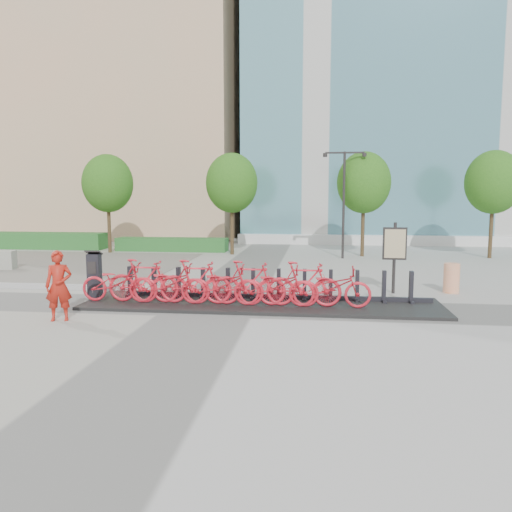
# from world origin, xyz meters

# --- Properties ---
(ground) EXTENTS (120.00, 120.00, 0.00)m
(ground) POSITION_xyz_m (0.00, 0.00, 0.00)
(ground) COLOR #A6A6A6
(tan_building) EXTENTS (26.00, 16.00, 30.00)m
(tan_building) POSITION_xyz_m (-16.00, 26.00, 15.00)
(tan_building) COLOR tan
(tan_building) RESTS_ON ground
(glass_building) EXTENTS (32.00, 16.00, 24.00)m
(glass_building) POSITION_xyz_m (14.00, 26.00, 12.00)
(glass_building) COLOR #375E78
(glass_building) RESTS_ON ground
(gravel_patch) EXTENTS (14.00, 14.00, 0.00)m
(gravel_patch) POSITION_xyz_m (-10.00, 7.00, 0.01)
(gravel_patch) COLOR slate
(gravel_patch) RESTS_ON ground
(hedge_a) EXTENTS (10.00, 1.40, 0.90)m
(hedge_a) POSITION_xyz_m (-14.00, 13.50, 0.45)
(hedge_a) COLOR #206723
(hedge_a) RESTS_ON ground
(hedge_b) EXTENTS (6.00, 1.20, 0.70)m
(hedge_b) POSITION_xyz_m (-5.00, 13.20, 0.35)
(hedge_b) COLOR #206723
(hedge_b) RESTS_ON ground
(tree_0) EXTENTS (2.60, 2.60, 5.10)m
(tree_0) POSITION_xyz_m (-8.00, 12.00, 3.59)
(tree_0) COLOR brown
(tree_0) RESTS_ON ground
(tree_1) EXTENTS (2.60, 2.60, 5.10)m
(tree_1) POSITION_xyz_m (-1.50, 12.00, 3.59)
(tree_1) COLOR brown
(tree_1) RESTS_ON ground
(tree_2) EXTENTS (2.60, 2.60, 5.10)m
(tree_2) POSITION_xyz_m (5.00, 12.00, 3.59)
(tree_2) COLOR brown
(tree_2) RESTS_ON ground
(tree_3) EXTENTS (2.60, 2.60, 5.10)m
(tree_3) POSITION_xyz_m (11.00, 12.00, 3.59)
(tree_3) COLOR brown
(tree_3) RESTS_ON ground
(streetlamp) EXTENTS (2.00, 0.20, 5.00)m
(streetlamp) POSITION_xyz_m (4.00, 11.00, 3.13)
(streetlamp) COLOR black
(streetlamp) RESTS_ON ground
(dock_pad) EXTENTS (9.60, 2.40, 0.08)m
(dock_pad) POSITION_xyz_m (1.30, 0.30, 0.04)
(dock_pad) COLOR black
(dock_pad) RESTS_ON ground
(dock_rail_posts) EXTENTS (8.02, 0.50, 0.85)m
(dock_rail_posts) POSITION_xyz_m (1.36, 0.77, 0.51)
(dock_rail_posts) COLOR black
(dock_rail_posts) RESTS_ON dock_pad
(bike_0) EXTENTS (2.02, 0.70, 1.06)m
(bike_0) POSITION_xyz_m (-2.60, -0.05, 0.61)
(bike_0) COLOR red
(bike_0) RESTS_ON dock_pad
(bike_1) EXTENTS (1.96, 0.55, 1.18)m
(bike_1) POSITION_xyz_m (-1.88, -0.05, 0.67)
(bike_1) COLOR red
(bike_1) RESTS_ON dock_pad
(bike_2) EXTENTS (2.02, 0.70, 1.06)m
(bike_2) POSITION_xyz_m (-1.16, -0.05, 0.61)
(bike_2) COLOR red
(bike_2) RESTS_ON dock_pad
(bike_3) EXTENTS (1.96, 0.55, 1.18)m
(bike_3) POSITION_xyz_m (-0.44, -0.05, 0.67)
(bike_3) COLOR red
(bike_3) RESTS_ON dock_pad
(bike_4) EXTENTS (2.02, 0.70, 1.06)m
(bike_4) POSITION_xyz_m (0.28, -0.05, 0.61)
(bike_4) COLOR red
(bike_4) RESTS_ON dock_pad
(bike_5) EXTENTS (1.96, 0.55, 1.18)m
(bike_5) POSITION_xyz_m (1.00, -0.05, 0.67)
(bike_5) COLOR red
(bike_5) RESTS_ON dock_pad
(bike_6) EXTENTS (2.02, 0.70, 1.06)m
(bike_6) POSITION_xyz_m (1.72, -0.05, 0.61)
(bike_6) COLOR red
(bike_6) RESTS_ON dock_pad
(bike_7) EXTENTS (1.96, 0.55, 1.18)m
(bike_7) POSITION_xyz_m (2.44, -0.05, 0.67)
(bike_7) COLOR red
(bike_7) RESTS_ON dock_pad
(bike_8) EXTENTS (2.02, 0.70, 1.06)m
(bike_8) POSITION_xyz_m (3.16, -0.05, 0.61)
(bike_8) COLOR red
(bike_8) RESTS_ON dock_pad
(kiosk) EXTENTS (0.43, 0.37, 1.35)m
(kiosk) POSITION_xyz_m (-3.52, 0.50, 0.73)
(kiosk) COLOR black
(kiosk) RESTS_ON dock_pad
(worker_red) EXTENTS (0.70, 0.57, 1.67)m
(worker_red) POSITION_xyz_m (-3.28, -1.92, 0.84)
(worker_red) COLOR #AA1E13
(worker_red) RESTS_ON ground
(construction_barrel) EXTENTS (0.56, 0.56, 0.91)m
(construction_barrel) POSITION_xyz_m (6.87, 2.77, 0.45)
(construction_barrel) COLOR #FF5400
(construction_barrel) RESTS_ON ground
(map_sign) EXTENTS (0.71, 0.14, 2.16)m
(map_sign) POSITION_xyz_m (5.10, 2.47, 1.43)
(map_sign) COLOR black
(map_sign) RESTS_ON ground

